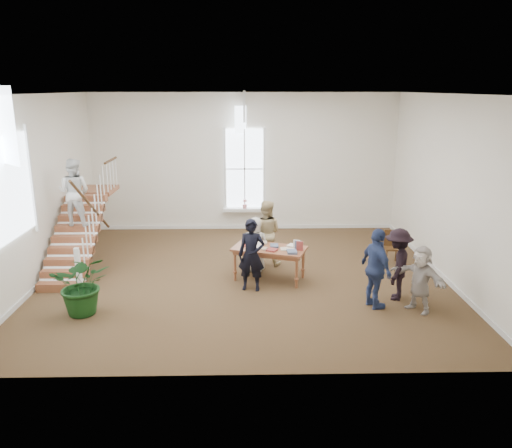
{
  "coord_description": "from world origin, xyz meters",
  "views": [
    {
      "loc": [
        0.02,
        -11.87,
        4.64
      ],
      "look_at": [
        0.29,
        0.4,
        1.27
      ],
      "focal_mm": 35.0,
      "sensor_mm": 36.0,
      "label": 1
    }
  ],
  "objects_px": {
    "woman_cluster_a": "(376,269)",
    "woman_cluster_c": "(420,279)",
    "side_chair": "(391,245)",
    "person_yellow": "(266,233)",
    "woman_cluster_b": "(398,264)",
    "library_table": "(269,251)",
    "elderly_woman": "(255,244)",
    "floor_plant": "(83,284)",
    "police_officer": "(251,255)"
  },
  "relations": [
    {
      "from": "library_table",
      "to": "police_officer",
      "type": "relative_size",
      "value": 1.14
    },
    {
      "from": "side_chair",
      "to": "woman_cluster_c",
      "type": "bearing_deg",
      "value": -91.34
    },
    {
      "from": "woman_cluster_b",
      "to": "floor_plant",
      "type": "xyz_separation_m",
      "value": [
        -6.82,
        -0.62,
        -0.15
      ]
    },
    {
      "from": "woman_cluster_a",
      "to": "side_chair",
      "type": "bearing_deg",
      "value": -40.19
    },
    {
      "from": "library_table",
      "to": "elderly_woman",
      "type": "bearing_deg",
      "value": 139.98
    },
    {
      "from": "elderly_woman",
      "to": "woman_cluster_a",
      "type": "distance_m",
      "value": 3.44
    },
    {
      "from": "floor_plant",
      "to": "woman_cluster_a",
      "type": "bearing_deg",
      "value": 1.58
    },
    {
      "from": "woman_cluster_b",
      "to": "woman_cluster_c",
      "type": "bearing_deg",
      "value": 46.93
    },
    {
      "from": "woman_cluster_c",
      "to": "woman_cluster_a",
      "type": "bearing_deg",
      "value": -138.27
    },
    {
      "from": "police_officer",
      "to": "woman_cluster_a",
      "type": "distance_m",
      "value": 2.86
    },
    {
      "from": "woman_cluster_a",
      "to": "woman_cluster_c",
      "type": "relative_size",
      "value": 1.22
    },
    {
      "from": "police_officer",
      "to": "person_yellow",
      "type": "distance_m",
      "value": 1.8
    },
    {
      "from": "police_officer",
      "to": "woman_cluster_c",
      "type": "relative_size",
      "value": 1.18
    },
    {
      "from": "woman_cluster_b",
      "to": "floor_plant",
      "type": "bearing_deg",
      "value": -62.63
    },
    {
      "from": "woman_cluster_b",
      "to": "police_officer",
      "type": "bearing_deg",
      "value": -78.16
    },
    {
      "from": "library_table",
      "to": "elderly_woman",
      "type": "xyz_separation_m",
      "value": [
        -0.35,
        0.6,
        -0.02
      ]
    },
    {
      "from": "library_table",
      "to": "floor_plant",
      "type": "bearing_deg",
      "value": -135.25
    },
    {
      "from": "police_officer",
      "to": "floor_plant",
      "type": "bearing_deg",
      "value": -151.49
    },
    {
      "from": "person_yellow",
      "to": "side_chair",
      "type": "height_order",
      "value": "person_yellow"
    },
    {
      "from": "woman_cluster_a",
      "to": "side_chair",
      "type": "relative_size",
      "value": 1.98
    },
    {
      "from": "person_yellow",
      "to": "woman_cluster_c",
      "type": "height_order",
      "value": "person_yellow"
    },
    {
      "from": "elderly_woman",
      "to": "library_table",
      "type": "bearing_deg",
      "value": 126.71
    },
    {
      "from": "library_table",
      "to": "side_chair",
      "type": "relative_size",
      "value": 2.19
    },
    {
      "from": "person_yellow",
      "to": "woman_cluster_b",
      "type": "distance_m",
      "value": 3.7
    },
    {
      "from": "person_yellow",
      "to": "floor_plant",
      "type": "height_order",
      "value": "person_yellow"
    },
    {
      "from": "elderly_woman",
      "to": "woman_cluster_b",
      "type": "xyz_separation_m",
      "value": [
        3.16,
        -1.84,
        0.1
      ]
    },
    {
      "from": "elderly_woman",
      "to": "side_chair",
      "type": "bearing_deg",
      "value": -164.46
    },
    {
      "from": "library_table",
      "to": "police_officer",
      "type": "xyz_separation_m",
      "value": [
        -0.45,
        -0.65,
        0.12
      ]
    },
    {
      "from": "library_table",
      "to": "person_yellow",
      "type": "bearing_deg",
      "value": 112.28
    },
    {
      "from": "person_yellow",
      "to": "police_officer",
      "type": "bearing_deg",
      "value": 87.76
    },
    {
      "from": "person_yellow",
      "to": "elderly_woman",
      "type": "bearing_deg",
      "value": 69.67
    },
    {
      "from": "woman_cluster_a",
      "to": "library_table",
      "type": "bearing_deg",
      "value": 34.66
    },
    {
      "from": "woman_cluster_a",
      "to": "woman_cluster_c",
      "type": "distance_m",
      "value": 0.94
    },
    {
      "from": "police_officer",
      "to": "elderly_woman",
      "type": "relative_size",
      "value": 1.19
    },
    {
      "from": "police_officer",
      "to": "floor_plant",
      "type": "relative_size",
      "value": 1.29
    },
    {
      "from": "woman_cluster_c",
      "to": "side_chair",
      "type": "height_order",
      "value": "woman_cluster_c"
    },
    {
      "from": "woman_cluster_b",
      "to": "library_table",
      "type": "bearing_deg",
      "value": -91.72
    },
    {
      "from": "elderly_woman",
      "to": "side_chair",
      "type": "height_order",
      "value": "elderly_woman"
    },
    {
      "from": "person_yellow",
      "to": "side_chair",
      "type": "relative_size",
      "value": 1.97
    },
    {
      "from": "police_officer",
      "to": "woman_cluster_c",
      "type": "height_order",
      "value": "police_officer"
    },
    {
      "from": "floor_plant",
      "to": "side_chair",
      "type": "relative_size",
      "value": 1.49
    },
    {
      "from": "floor_plant",
      "to": "library_table",
      "type": "bearing_deg",
      "value": 25.01
    },
    {
      "from": "person_yellow",
      "to": "woman_cluster_b",
      "type": "relative_size",
      "value": 1.08
    },
    {
      "from": "woman_cluster_b",
      "to": "woman_cluster_c",
      "type": "xyz_separation_m",
      "value": [
        0.3,
        -0.65,
        -0.09
      ]
    },
    {
      "from": "woman_cluster_c",
      "to": "side_chair",
      "type": "bearing_deg",
      "value": 138.97
    },
    {
      "from": "woman_cluster_a",
      "to": "floor_plant",
      "type": "height_order",
      "value": "woman_cluster_a"
    },
    {
      "from": "elderly_woman",
      "to": "police_officer",
      "type": "bearing_deg",
      "value": 91.89
    },
    {
      "from": "police_officer",
      "to": "side_chair",
      "type": "relative_size",
      "value": 1.92
    },
    {
      "from": "police_officer",
      "to": "side_chair",
      "type": "height_order",
      "value": "police_officer"
    },
    {
      "from": "library_table",
      "to": "woman_cluster_c",
      "type": "relative_size",
      "value": 1.35
    }
  ]
}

